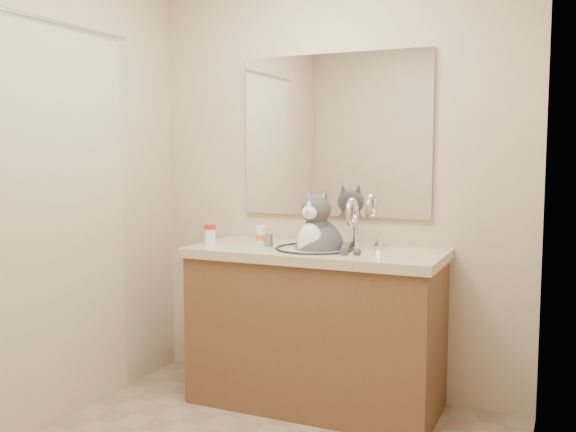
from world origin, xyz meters
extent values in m
cube|color=#C7AE92|center=(0.00, 1.25, 1.20)|extent=(2.20, 0.01, 2.40)
cube|color=#C7AE92|center=(-1.10, 0.00, 1.20)|extent=(0.01, 2.50, 2.40)
cube|color=#C7AE92|center=(1.10, 0.00, 1.20)|extent=(0.01, 2.50, 2.40)
cube|color=brown|center=(0.00, 0.96, 0.40)|extent=(1.30, 0.55, 0.80)
cube|color=beige|center=(0.00, 0.96, 0.83)|extent=(1.34, 0.59, 0.05)
torus|color=black|center=(0.00, 0.94, 0.85)|extent=(0.42, 0.42, 0.02)
ellipsoid|color=white|center=(0.00, 0.94, 0.78)|extent=(0.40, 0.40, 0.15)
cylinder|color=silver|center=(0.17, 1.11, 0.95)|extent=(0.03, 0.03, 0.18)
torus|color=silver|center=(0.17, 1.05, 1.04)|extent=(0.03, 0.16, 0.16)
cone|color=silver|center=(0.30, 1.11, 0.90)|extent=(0.06, 0.06, 0.08)
cube|color=white|center=(0.00, 1.24, 1.45)|extent=(1.10, 0.02, 0.90)
cube|color=#C4BC94|center=(-1.05, 0.10, 1.00)|extent=(0.01, 1.20, 1.90)
cylinder|color=silver|center=(-1.05, 0.10, 1.97)|extent=(0.02, 1.30, 0.02)
ellipsoid|color=#434348|center=(0.02, 0.98, 0.83)|extent=(0.31, 0.33, 0.35)
ellipsoid|color=silver|center=(0.00, 0.89, 0.88)|extent=(0.15, 0.10, 0.22)
ellipsoid|color=#434348|center=(0.01, 0.94, 1.06)|extent=(0.18, 0.17, 0.15)
ellipsoid|color=silver|center=(0.00, 0.88, 1.05)|extent=(0.09, 0.06, 0.07)
sphere|color=#D88C8C|center=(-0.01, 0.85, 1.05)|extent=(0.02, 0.02, 0.02)
cone|color=#434348|center=(-0.03, 0.96, 1.13)|extent=(0.08, 0.07, 0.08)
cone|color=#434348|center=(0.06, 0.94, 1.13)|extent=(0.08, 0.07, 0.08)
cylinder|color=#434348|center=(0.18, 0.91, 0.87)|extent=(0.10, 0.24, 0.04)
cylinder|color=white|center=(-0.59, 0.87, 0.89)|extent=(0.07, 0.07, 0.08)
cylinder|color=red|center=(-0.59, 0.87, 0.95)|extent=(0.08, 0.08, 0.02)
cylinder|color=white|center=(-0.33, 0.98, 0.89)|extent=(0.06, 0.06, 0.08)
cylinder|color=orange|center=(-0.33, 0.98, 0.89)|extent=(0.07, 0.07, 0.03)
cylinder|color=white|center=(-0.33, 0.98, 0.94)|extent=(0.07, 0.07, 0.02)
cylinder|color=gray|center=(-0.26, 0.93, 0.88)|extent=(0.05, 0.05, 0.07)
camera|label=1|loc=(1.24, -2.15, 1.35)|focal=40.00mm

